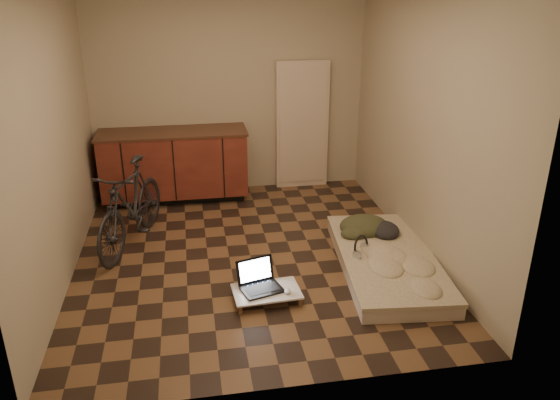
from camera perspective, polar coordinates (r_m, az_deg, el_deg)
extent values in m
cube|color=brown|center=(5.71, -3.14, -5.79)|extent=(3.50, 4.00, 0.00)
cube|color=#B5A88B|center=(7.16, -5.33, 11.08)|extent=(3.50, 0.00, 2.60)
cube|color=#B5A88B|center=(3.36, 0.53, -2.11)|extent=(3.50, 0.00, 2.60)
cube|color=#B5A88B|center=(5.33, -22.55, 5.51)|extent=(0.00, 4.00, 2.60)
cube|color=#B5A88B|center=(5.68, 14.52, 7.48)|extent=(0.00, 4.00, 2.60)
cube|color=black|center=(7.25, -10.71, 0.59)|extent=(1.70, 0.48, 0.10)
cube|color=#571F18|center=(7.06, -10.97, 3.79)|extent=(1.80, 0.60, 0.78)
cube|color=#49291A|center=(6.95, -11.21, 6.95)|extent=(1.84, 0.62, 0.03)
cube|color=beige|center=(7.34, 2.31, 7.83)|extent=(0.70, 0.10, 1.70)
imported|color=black|center=(5.91, -15.40, -0.15)|extent=(0.97, 1.63, 1.02)
cube|color=beige|center=(5.54, 11.04, -6.45)|extent=(1.06, 1.94, 0.12)
cube|color=beige|center=(5.50, 11.10, -5.71)|extent=(1.08, 1.96, 0.04)
cube|color=brown|center=(4.78, -4.18, -11.39)|extent=(0.03, 0.03, 0.08)
cube|color=brown|center=(5.05, -4.80, -9.40)|extent=(0.03, 0.03, 0.08)
cube|color=brown|center=(4.87, 2.11, -10.60)|extent=(0.03, 0.03, 0.08)
cube|color=brown|center=(5.14, 1.14, -8.70)|extent=(0.03, 0.03, 0.08)
cube|color=silver|center=(4.93, -1.42, -9.52)|extent=(0.62, 0.42, 0.02)
cube|color=black|center=(4.92, -1.91, -9.31)|extent=(0.40, 0.33, 0.02)
cube|color=black|center=(4.98, -2.64, -7.29)|extent=(0.35, 0.16, 0.22)
cube|color=white|center=(4.98, -2.64, -7.29)|extent=(0.30, 0.13, 0.18)
ellipsoid|color=silver|center=(4.88, 0.79, -9.49)|extent=(0.07, 0.10, 0.03)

